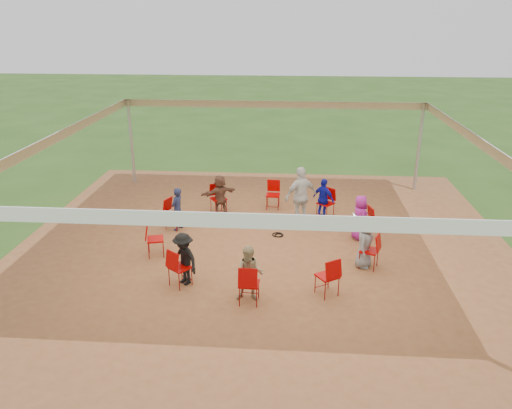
# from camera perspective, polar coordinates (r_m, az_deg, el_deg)

# --- Properties ---
(ground) EXTENTS (80.00, 80.00, 0.00)m
(ground) POSITION_cam_1_polar(r_m,az_deg,el_deg) (13.22, 0.84, -4.81)
(ground) COLOR #294C17
(ground) RESTS_ON ground
(dirt_patch) EXTENTS (13.00, 13.00, 0.00)m
(dirt_patch) POSITION_cam_1_polar(r_m,az_deg,el_deg) (13.22, 0.84, -4.78)
(dirt_patch) COLOR brown
(dirt_patch) RESTS_ON ground
(tent) EXTENTS (10.33, 10.33, 3.00)m
(tent) POSITION_cam_1_polar(r_m,az_deg,el_deg) (12.39, 0.90, 5.14)
(tent) COLOR #B2B2B7
(tent) RESTS_ON ground
(chair_0) EXTENTS (0.54, 0.52, 0.90)m
(chair_0) POSITION_cam_1_polar(r_m,az_deg,el_deg) (13.83, 12.18, -2.07)
(chair_0) COLOR #A20100
(chair_0) RESTS_ON ground
(chair_1) EXTENTS (0.60, 0.61, 0.90)m
(chair_1) POSITION_cam_1_polar(r_m,az_deg,el_deg) (15.06, 7.96, 0.13)
(chair_1) COLOR #A20100
(chair_1) RESTS_ON ground
(chair_2) EXTENTS (0.44, 0.46, 0.90)m
(chair_2) POSITION_cam_1_polar(r_m,az_deg,el_deg) (15.60, 1.95, 1.07)
(chair_2) COLOR #A20100
(chair_2) RESTS_ON ground
(chair_3) EXTENTS (0.59, 0.60, 0.90)m
(chair_3) POSITION_cam_1_polar(r_m,az_deg,el_deg) (15.33, -4.31, 0.65)
(chair_3) COLOR #A20100
(chair_3) RESTS_ON ground
(chair_4) EXTENTS (0.56, 0.55, 0.90)m
(chair_4) POSITION_cam_1_polar(r_m,az_deg,el_deg) (14.30, -9.35, -1.09)
(chair_4) COLOR #A20100
(chair_4) RESTS_ON ground
(chair_5) EXTENTS (0.54, 0.52, 0.90)m
(chair_5) POSITION_cam_1_polar(r_m,az_deg,el_deg) (12.80, -11.43, -3.92)
(chair_5) COLOR #A20100
(chair_5) RESTS_ON ground
(chair_6) EXTENTS (0.60, 0.61, 0.90)m
(chair_6) POSITION_cam_1_polar(r_m,az_deg,el_deg) (11.34, -8.69, -7.14)
(chair_6) COLOR #A20100
(chair_6) RESTS_ON ground
(chair_7) EXTENTS (0.44, 0.46, 0.90)m
(chair_7) POSITION_cam_1_polar(r_m,az_deg,el_deg) (10.57, -0.79, -9.06)
(chair_7) COLOR #A20100
(chair_7) RESTS_ON ground
(chair_8) EXTENTS (0.59, 0.60, 0.90)m
(chair_8) POSITION_cam_1_polar(r_m,az_deg,el_deg) (10.97, 8.15, -8.12)
(chair_8) COLOR #A20100
(chair_8) RESTS_ON ground
(chair_9) EXTENTS (0.56, 0.55, 0.90)m
(chair_9) POSITION_cam_1_polar(r_m,az_deg,el_deg) (12.27, 12.80, -5.16)
(chair_9) COLOR #A20100
(chair_9) RESTS_ON ground
(person_seated_0) EXTENTS (0.48, 0.67, 1.23)m
(person_seated_0) POSITION_cam_1_polar(r_m,az_deg,el_deg) (13.72, 11.78, -1.44)
(person_seated_0) COLOR #9B1C87
(person_seated_0) RESTS_ON ground
(person_seated_1) EXTENTS (0.80, 0.74, 1.23)m
(person_seated_1) POSITION_cam_1_polar(r_m,az_deg,el_deg) (14.91, 7.73, 0.63)
(person_seated_1) COLOR #0E129B
(person_seated_1) RESTS_ON ground
(person_seated_2) EXTENTS (1.19, 0.99, 1.23)m
(person_seated_2) POSITION_cam_1_polar(r_m,az_deg,el_deg) (15.17, -4.14, 1.13)
(person_seated_2) COLOR brown
(person_seated_2) RESTS_ON ground
(person_seated_3) EXTENTS (0.44, 0.53, 1.23)m
(person_seated_3) POSITION_cam_1_polar(r_m,az_deg,el_deg) (14.18, -8.98, -0.51)
(person_seated_3) COLOR #191F3D
(person_seated_3) RESTS_ON ground
(person_seated_4) EXTENTS (0.87, 0.81, 1.23)m
(person_seated_4) POSITION_cam_1_polar(r_m,az_deg,el_deg) (11.32, -8.26, -6.16)
(person_seated_4) COLOR black
(person_seated_4) RESTS_ON ground
(person_seated_5) EXTENTS (0.62, 0.37, 1.23)m
(person_seated_5) POSITION_cam_1_polar(r_m,az_deg,el_deg) (10.59, -0.71, -7.93)
(person_seated_5) COLOR tan
(person_seated_5) RESTS_ON ground
(person_seated_6) EXTENTS (0.53, 0.68, 1.23)m
(person_seated_6) POSITION_cam_1_polar(r_m,az_deg,el_deg) (12.22, 12.32, -4.34)
(person_seated_6) COLOR slate
(person_seated_6) RESTS_ON ground
(standing_person) EXTENTS (1.14, 0.98, 1.74)m
(standing_person) POSITION_cam_1_polar(r_m,az_deg,el_deg) (14.30, 5.15, 0.94)
(standing_person) COLOR silver
(standing_person) RESTS_ON ground
(cable_coil) EXTENTS (0.41, 0.41, 0.03)m
(cable_coil) POSITION_cam_1_polar(r_m,az_deg,el_deg) (13.85, 2.54, -3.50)
(cable_coil) COLOR black
(cable_coil) RESTS_ON ground
(laptop) EXTENTS (0.30, 0.34, 0.20)m
(laptop) POSITION_cam_1_polar(r_m,az_deg,el_deg) (13.68, 11.11, -1.65)
(laptop) COLOR #B7B7BC
(laptop) RESTS_ON ground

